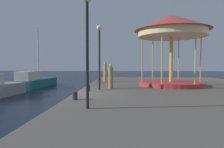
# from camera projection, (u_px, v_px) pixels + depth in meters

# --- Properties ---
(ground_plane) EXTENTS (120.00, 120.00, 0.00)m
(ground_plane) POSITION_uv_depth(u_px,v_px,m) (76.00, 106.00, 11.76)
(ground_plane) COLOR black
(quay_dock) EXTENTS (14.25, 27.86, 0.80)m
(quay_dock) POSITION_uv_depth(u_px,v_px,m) (196.00, 100.00, 11.39)
(quay_dock) COLOR #5B564F
(quay_dock) RESTS_ON ground
(sailboat_teal) EXTENTS (2.45, 6.60, 6.66)m
(sailboat_teal) POSITION_uv_depth(u_px,v_px,m) (35.00, 81.00, 21.19)
(sailboat_teal) COLOR #19606B
(sailboat_teal) RESTS_ON ground
(carousel) EXTENTS (5.91, 5.91, 5.59)m
(carousel) POSITION_uv_depth(u_px,v_px,m) (172.00, 33.00, 15.44)
(carousel) COLOR #B23333
(carousel) RESTS_ON quay_dock
(lamp_post_near_edge) EXTENTS (0.36, 0.36, 4.38)m
(lamp_post_near_edge) POSITION_uv_depth(u_px,v_px,m) (87.00, 30.00, 7.33)
(lamp_post_near_edge) COLOR black
(lamp_post_near_edge) RESTS_ON quay_dock
(lamp_post_mid_promenade) EXTENTS (0.36, 0.36, 4.29)m
(lamp_post_mid_promenade) POSITION_uv_depth(u_px,v_px,m) (99.00, 46.00, 12.90)
(lamp_post_mid_promenade) COLOR black
(lamp_post_mid_promenade) RESTS_ON quay_dock
(bollard_center) EXTENTS (0.24, 0.24, 0.40)m
(bollard_center) POSITION_uv_depth(u_px,v_px,m) (99.00, 80.00, 18.39)
(bollard_center) COLOR #2D2D33
(bollard_center) RESTS_ON quay_dock
(bollard_north) EXTENTS (0.24, 0.24, 0.40)m
(bollard_north) POSITION_uv_depth(u_px,v_px,m) (75.00, 96.00, 9.34)
(bollard_north) COLOR #2D2D33
(bollard_north) RESTS_ON quay_dock
(bollard_south) EXTENTS (0.24, 0.24, 0.40)m
(bollard_south) POSITION_uv_depth(u_px,v_px,m) (88.00, 88.00, 12.26)
(bollard_south) COLOR #2D2D33
(bollard_south) RESTS_ON quay_dock
(person_by_the_water) EXTENTS (0.34, 0.34, 1.73)m
(person_by_the_water) POSITION_uv_depth(u_px,v_px,m) (111.00, 77.00, 13.72)
(person_by_the_water) COLOR #937A4C
(person_by_the_water) RESTS_ON quay_dock
(person_mid_promenade) EXTENTS (0.34, 0.34, 1.89)m
(person_mid_promenade) POSITION_uv_depth(u_px,v_px,m) (105.00, 73.00, 18.89)
(person_mid_promenade) COLOR tan
(person_mid_promenade) RESTS_ON quay_dock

